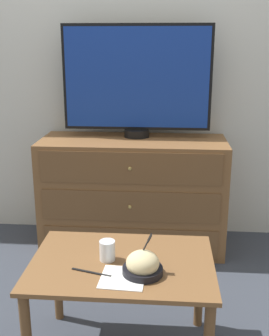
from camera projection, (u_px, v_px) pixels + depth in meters
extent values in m
plane|color=#383D47|center=(124.00, 228.00, 3.36)|extent=(12.00, 12.00, 0.00)
cube|color=silver|center=(123.00, 60.00, 3.02)|extent=(12.00, 0.05, 2.60)
cube|color=brown|center=(133.00, 194.00, 2.98)|extent=(1.27, 0.49, 0.79)
cube|color=brown|center=(130.00, 243.00, 2.82)|extent=(1.17, 0.01, 0.21)
sphere|color=tan|center=(130.00, 243.00, 2.82)|extent=(0.02, 0.02, 0.02)
cube|color=brown|center=(130.00, 207.00, 2.75)|extent=(1.17, 0.01, 0.21)
sphere|color=tan|center=(130.00, 207.00, 2.74)|extent=(0.02, 0.02, 0.02)
cube|color=brown|center=(130.00, 168.00, 2.67)|extent=(1.17, 0.01, 0.21)
sphere|color=tan|center=(130.00, 169.00, 2.67)|extent=(0.02, 0.02, 0.02)
cylinder|color=black|center=(137.00, 133.00, 2.95)|extent=(0.18, 0.18, 0.05)
cube|color=black|center=(137.00, 78.00, 2.85)|extent=(1.01, 0.04, 0.71)
cube|color=navy|center=(137.00, 78.00, 2.83)|extent=(0.97, 0.01, 0.67)
cube|color=brown|center=(122.00, 263.00, 1.87)|extent=(0.81, 0.57, 0.02)
cylinder|color=brown|center=(57.00, 279.00, 2.20)|extent=(0.04, 0.04, 0.47)
cylinder|color=brown|center=(199.00, 285.00, 2.15)|extent=(0.04, 0.04, 0.47)
cylinder|color=black|center=(143.00, 271.00, 1.76)|extent=(0.17, 0.17, 0.03)
ellipsoid|color=beige|center=(143.00, 263.00, 1.75)|extent=(0.14, 0.14, 0.10)
cube|color=black|center=(142.00, 252.00, 1.76)|extent=(0.07, 0.02, 0.13)
cube|color=black|center=(150.00, 238.00, 1.74)|extent=(0.02, 0.03, 0.03)
cylinder|color=beige|center=(107.00, 254.00, 1.87)|extent=(0.06, 0.06, 0.06)
cylinder|color=white|center=(107.00, 250.00, 1.87)|extent=(0.07, 0.07, 0.09)
cube|color=white|center=(123.00, 278.00, 1.73)|extent=(0.19, 0.19, 0.00)
cube|color=black|center=(91.00, 272.00, 1.77)|extent=(0.18, 0.06, 0.01)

